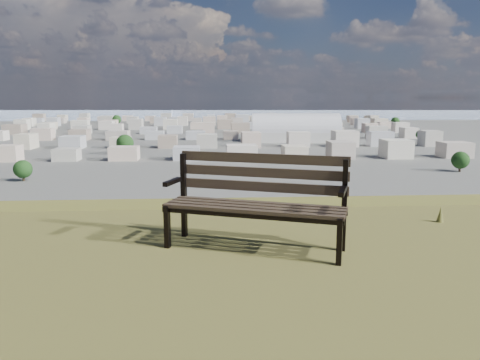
{
  "coord_description": "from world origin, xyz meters",
  "views": [
    {
      "loc": [
        -0.18,
        -1.75,
        26.38
      ],
      "look_at": [
        0.22,
        4.37,
        25.3
      ],
      "focal_mm": 35.0,
      "sensor_mm": 36.0,
      "label": 1
    }
  ],
  "objects": [
    {
      "name": "arena",
      "position": [
        52.1,
        282.59,
        5.27
      ],
      "size": [
        54.57,
        26.46,
        22.37
      ],
      "rotation": [
        0.0,
        0.0,
        -0.08
      ],
      "color": "silver",
      "rests_on": "ground"
    },
    {
      "name": "bay_water",
      "position": [
        0.0,
        900.0,
        0.0
      ],
      "size": [
        2400.0,
        700.0,
        0.12
      ],
      "primitive_type": "cube",
      "color": "#90A9B7",
      "rests_on": "ground"
    },
    {
      "name": "far_hills",
      "position": [
        -60.92,
        1402.93,
        25.47
      ],
      "size": [
        2050.0,
        340.0,
        60.0
      ],
      "color": "#A1AAC8",
      "rests_on": "ground"
    },
    {
      "name": "park_bench",
      "position": [
        0.25,
        2.46,
        25.49
      ],
      "size": [
        1.72,
        1.07,
        0.86
      ],
      "rotation": [
        0.0,
        0.0,
        -0.36
      ],
      "color": "#3A3021",
      "rests_on": "hilltop_mesa"
    },
    {
      "name": "city_trees",
      "position": [
        -26.39,
        319.0,
        4.83
      ],
      "size": [
        406.52,
        387.2,
        9.98
      ],
      "color": "#382A1C",
      "rests_on": "ground"
    },
    {
      "name": "city_blocks",
      "position": [
        0.0,
        394.44,
        3.5
      ],
      "size": [
        395.0,
        361.0,
        7.0
      ],
      "color": "beige",
      "rests_on": "ground"
    }
  ]
}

